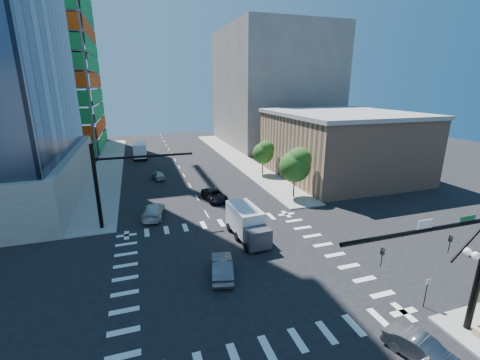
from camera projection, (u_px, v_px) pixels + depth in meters
name	position (u px, v px, depth m)	size (l,w,h in m)	color
ground	(237.00, 266.00, 27.21)	(160.00, 160.00, 0.00)	black
road_markings	(237.00, 266.00, 27.21)	(20.00, 20.00, 0.01)	silver
sidewalk_ne	(236.00, 158.00, 67.35)	(5.00, 60.00, 0.15)	#9C9993
sidewalk_nw	(109.00, 167.00, 59.92)	(5.00, 60.00, 0.15)	#9C9993
construction_building	(27.00, 37.00, 68.47)	(25.16, 34.50, 70.60)	gray
commercial_building	(340.00, 144.00, 53.17)	(20.50, 22.50, 10.60)	tan
bg_building_ne	(273.00, 88.00, 81.35)	(24.00, 30.00, 28.00)	#68625E
signal_mast_se	(472.00, 261.00, 18.45)	(10.51, 2.48, 9.00)	black
signal_mast_nw	(111.00, 178.00, 33.15)	(10.20, 0.40, 9.00)	black
tree_south	(296.00, 164.00, 42.29)	(4.16, 4.16, 6.82)	#382316
tree_north	(264.00, 152.00, 53.52)	(3.54, 3.52, 5.78)	#382316
no_parking_sign	(426.00, 290.00, 21.80)	(0.30, 0.06, 2.20)	black
car_nb_right	(423.00, 350.00, 17.70)	(1.46, 4.18, 1.38)	#57585D
car_nb_far	(214.00, 195.00, 42.58)	(2.36, 5.11, 1.42)	black
car_sb_near	(154.00, 211.00, 37.05)	(2.18, 5.36, 1.56)	silver
car_sb_mid	(158.00, 175.00, 52.00)	(1.58, 3.92, 1.34)	#A5AAAD
car_sb_cross	(222.00, 267.00, 25.68)	(1.63, 4.67, 1.54)	#55545A
box_truck_near	(248.00, 227.00, 31.49)	(2.88, 6.05, 3.10)	black
box_truck_far	(140.00, 151.00, 66.69)	(2.96, 6.39, 3.29)	black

